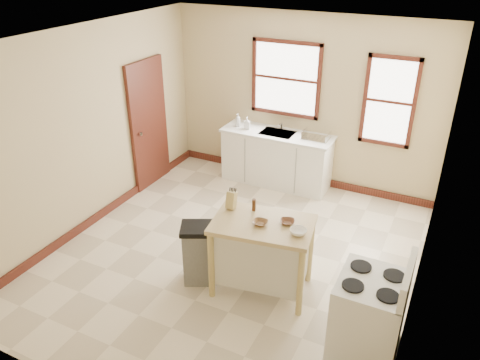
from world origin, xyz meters
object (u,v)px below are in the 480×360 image
at_px(knife_block, 231,201).
at_px(bowl_b, 287,222).
at_px(soap_bottle_b, 247,123).
at_px(bowl_a, 260,223).
at_px(trash_bin, 199,254).
at_px(gas_stove, 370,305).
at_px(bowl_c, 298,232).
at_px(soap_bottle_a, 238,120).
at_px(pepper_grinder, 254,205).
at_px(kitchen_island, 262,256).
at_px(dish_rack, 316,136).

relative_size(knife_block, bowl_b, 1.24).
relative_size(soap_bottle_b, bowl_a, 1.24).
relative_size(trash_bin, gas_stove, 0.68).
relative_size(knife_block, bowl_c, 1.08).
distance_m(soap_bottle_a, gas_stove, 4.22).
distance_m(pepper_grinder, bowl_a, 0.31).
xyz_separation_m(soap_bottle_b, gas_stove, (2.74, -2.95, -0.46)).
xyz_separation_m(bowl_c, gas_stove, (0.89, -0.35, -0.39)).
relative_size(bowl_c, trash_bin, 0.24).
bearing_deg(gas_stove, kitchen_island, 163.45).
bearing_deg(soap_bottle_b, kitchen_island, -81.10).
bearing_deg(knife_block, bowl_a, -22.06).
bearing_deg(kitchen_island, bowl_b, 14.22).
bearing_deg(gas_stove, soap_bottle_a, 134.45).
relative_size(soap_bottle_b, dish_rack, 0.49).
distance_m(bowl_a, bowl_c, 0.44).
distance_m(knife_block, bowl_a, 0.49).
distance_m(kitchen_island, bowl_a, 0.48).
relative_size(dish_rack, trash_bin, 0.54).
xyz_separation_m(soap_bottle_b, bowl_a, (1.41, -2.60, -0.08)).
bearing_deg(soap_bottle_b, bowl_c, -74.63).
height_order(trash_bin, gas_stove, gas_stove).
distance_m(bowl_a, trash_bin, 0.93).
bearing_deg(dish_rack, knife_block, -83.32).
relative_size(bowl_c, gas_stove, 0.16).
relative_size(bowl_a, trash_bin, 0.22).
xyz_separation_m(soap_bottle_b, pepper_grinder, (1.22, -2.36, -0.02)).
relative_size(bowl_b, bowl_c, 0.88).
bearing_deg(soap_bottle_b, bowl_b, -75.81).
xyz_separation_m(trash_bin, gas_stove, (2.06, -0.20, 0.18)).
relative_size(dish_rack, knife_block, 2.11).
height_order(pepper_grinder, trash_bin, pepper_grinder).
relative_size(bowl_b, trash_bin, 0.21).
bearing_deg(pepper_grinder, dish_rack, 91.14).
distance_m(knife_block, bowl_b, 0.72).
bearing_deg(bowl_c, dish_rack, 104.21).
relative_size(dish_rack, bowl_c, 2.29).
relative_size(kitchen_island, trash_bin, 1.46).
xyz_separation_m(dish_rack, bowl_b, (0.50, -2.54, -0.03)).
xyz_separation_m(soap_bottle_a, trash_bin, (0.87, -2.79, -0.64)).
bearing_deg(kitchen_island, trash_bin, -174.25).
xyz_separation_m(knife_block, trash_bin, (-0.28, -0.33, -0.64)).
xyz_separation_m(pepper_grinder, bowl_b, (0.45, -0.08, -0.06)).
distance_m(bowl_b, trash_bin, 1.18).
distance_m(bowl_c, trash_bin, 1.31).
distance_m(pepper_grinder, bowl_c, 0.68).
bearing_deg(gas_stove, knife_block, 163.64).
bearing_deg(soap_bottle_a, bowl_c, -39.19).
bearing_deg(bowl_b, trash_bin, -162.97).
distance_m(dish_rack, bowl_a, 2.71).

